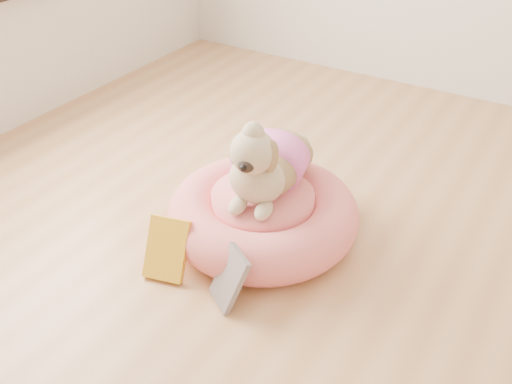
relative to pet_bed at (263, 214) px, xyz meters
The scene contains 5 objects.
floor 0.68m from the pet_bed, 50.47° to the right, with size 4.50×4.50×0.00m, color tan.
pet_bed is the anchor object (origin of this frame).
dog 0.28m from the pet_bed, 95.10° to the left, with size 0.33×0.48×0.36m, color brown, non-canonical shape.
book_yellow 0.41m from the pet_bed, 115.54° to the right, with size 0.15×0.03×0.22m, color #FCFF1A.
book_white 0.38m from the pet_bed, 75.87° to the right, with size 0.13×0.02×0.20m, color silver.
Camera 1 is at (0.48, -1.01, 1.38)m, focal length 40.00 mm.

